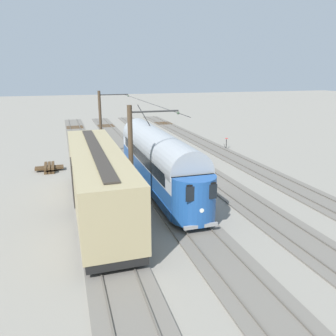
# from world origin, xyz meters

# --- Properties ---
(ground_plane) EXTENTS (220.00, 220.00, 0.00)m
(ground_plane) POSITION_xyz_m (0.00, 0.00, 0.00)
(ground_plane) COLOR gray
(track_streetcar_siding) EXTENTS (2.80, 80.00, 0.18)m
(track_streetcar_siding) POSITION_xyz_m (-7.21, -0.31, 0.05)
(track_streetcar_siding) COLOR #666059
(track_streetcar_siding) RESTS_ON ground
(track_adjacent_siding) EXTENTS (2.80, 80.00, 0.18)m
(track_adjacent_siding) POSITION_xyz_m (-2.40, -0.31, 0.05)
(track_adjacent_siding) COLOR #666059
(track_adjacent_siding) RESTS_ON ground
(track_third_siding) EXTENTS (2.80, 80.00, 0.18)m
(track_third_siding) POSITION_xyz_m (2.40, -0.31, 0.05)
(track_third_siding) COLOR #666059
(track_third_siding) RESTS_ON ground
(track_outer_siding) EXTENTS (2.80, 80.00, 0.18)m
(track_outer_siding) POSITION_xyz_m (7.21, -0.31, 0.05)
(track_outer_siding) COLOR #666059
(track_outer_siding) RESTS_ON ground
(vintage_streetcar) EXTENTS (2.65, 16.89, 5.41)m
(vintage_streetcar) POSITION_xyz_m (2.40, -0.08, 2.26)
(vintage_streetcar) COLOR #1E4C93
(vintage_streetcar) RESTS_ON ground
(coach_adjacent) EXTENTS (2.96, 14.84, 3.85)m
(coach_adjacent) POSITION_xyz_m (7.21, 3.36, 2.17)
(coach_adjacent) COLOR tan
(coach_adjacent) RESTS_ON ground
(catenary_pole_foreground) EXTENTS (3.13, 0.28, 6.63)m
(catenary_pole_foreground) POSITION_xyz_m (5.21, -11.06, 3.49)
(catenary_pole_foreground) COLOR #423323
(catenary_pole_foreground) RESTS_ON ground
(catenary_pole_mid_near) EXTENTS (3.13, 0.28, 6.63)m
(catenary_pole_mid_near) POSITION_xyz_m (5.21, 4.47, 3.49)
(catenary_pole_mid_near) COLOR #423323
(catenary_pole_mid_near) RESTS_ON ground
(overhead_wire_run) EXTENTS (2.92, 19.53, 0.18)m
(overhead_wire_run) POSITION_xyz_m (2.53, -3.97, 6.09)
(overhead_wire_run) COLOR black
(overhead_wire_run) RESTS_ON ground
(switch_stand) EXTENTS (0.50, 0.30, 1.24)m
(switch_stand) POSITION_xyz_m (-8.45, -10.21, 0.70)
(switch_stand) COLOR black
(switch_stand) RESTS_ON ground
(spare_tie_stack) EXTENTS (2.40, 2.40, 0.54)m
(spare_tie_stack) POSITION_xyz_m (10.42, -7.07, 0.27)
(spare_tie_stack) COLOR #47331E
(spare_tie_stack) RESTS_ON ground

